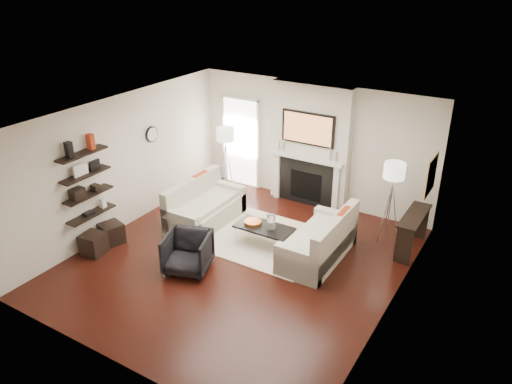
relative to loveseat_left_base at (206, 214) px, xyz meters
The scene contains 71 objects.
room_envelope 1.98m from the loveseat_left_base, 32.07° to the right, with size 6.00×6.00×6.00m.
chimney_breast 2.69m from the loveseat_left_base, 55.62° to the left, with size 1.80×0.25×2.70m, color silver.
fireplace_surround 2.35m from the loveseat_left_base, 53.75° to the left, with size 1.30×0.02×1.04m, color black.
firebox 2.34m from the loveseat_left_base, 53.67° to the left, with size 0.75×0.02×0.65m, color black.
mantel_pilaster_l 1.99m from the loveseat_left_base, 70.43° to the left, with size 0.12×0.08×1.10m, color white.
mantel_pilaster_r 2.82m from the loveseat_left_base, 41.38° to the left, with size 0.12×0.08×1.10m, color white.
mantel_shelf 2.46m from the loveseat_left_base, 53.01° to the left, with size 1.70×0.18×0.07m, color white.
tv_body 2.79m from the loveseat_left_base, 53.38° to the left, with size 1.20×0.06×0.70m, color black.
tv_screen 2.77m from the loveseat_left_base, 52.90° to the left, with size 1.10×0.01×0.62m, color #BF723F.
candlestick_l_tall 2.29m from the loveseat_left_base, 65.77° to the left, with size 0.04×0.04×0.30m, color silver.
candlestick_l_short 2.24m from the loveseat_left_base, 69.23° to the left, with size 0.04×0.04×0.24m, color silver.
candlestick_r_tall 2.88m from the loveseat_left_base, 43.64° to the left, with size 0.04×0.04×0.30m, color silver.
candlestick_r_short 2.96m from the loveseat_left_base, 41.78° to the left, with size 0.04×0.04×0.24m, color silver.
hallway_panel 2.33m from the loveseat_left_base, 102.60° to the left, with size 0.90×0.02×2.10m, color white.
door_trim_l 2.45m from the loveseat_left_base, 114.44° to the left, with size 0.06×0.06×2.16m, color white.
door_trim_r 2.26m from the loveseat_left_base, 89.81° to the left, with size 0.06×0.06×2.16m, color white.
door_trim_top 2.88m from the loveseat_left_base, 102.71° to the left, with size 1.02×0.06×0.06m, color white.
rug 1.26m from the loveseat_left_base, ahead, with size 2.60×2.00×0.01m, color beige.
loveseat_left_base is the anchor object (origin of this frame).
loveseat_left_back 0.46m from the loveseat_left_base, behind, with size 0.18×1.80×0.80m, color beige.
loveseat_left_arm_n 0.81m from the loveseat_left_base, 90.00° to the right, with size 0.85×0.18×0.60m, color beige.
loveseat_left_arm_s 0.81m from the loveseat_left_base, 90.00° to the left, with size 0.85×0.18×0.60m, color beige.
loveseat_left_cushion 0.26m from the loveseat_left_base, ahead, with size 0.63×1.44×0.10m, color beige.
pillow_left_orange 0.69m from the loveseat_left_base, 138.15° to the left, with size 0.10×0.42×0.42m, color #9E2D13.
pillow_left_charcoal 0.68m from the loveseat_left_base, 138.15° to the right, with size 0.10×0.40×0.40m, color black.
loveseat_right_base 2.55m from the loveseat_left_base, ahead, with size 0.85×1.80×0.42m, color beige.
loveseat_right_back 2.91m from the loveseat_left_base, ahead, with size 0.18×1.80×0.80m, color beige.
loveseat_right_arm_n 2.69m from the loveseat_left_base, 18.23° to the right, with size 0.85×0.18×0.60m, color beige.
loveseat_right_arm_s 2.67m from the loveseat_left_base, 16.97° to the left, with size 0.85×0.18×0.60m, color beige.
loveseat_right_cushion 2.52m from the loveseat_left_base, ahead, with size 0.63×1.44×0.10m, color beige.
pillow_right_orange 2.95m from the loveseat_left_base, ahead, with size 0.10×0.42×0.42m, color #9E2D13.
pillow_right_charcoal 2.95m from the loveseat_left_base, ahead, with size 0.10×0.40×0.40m, color black.
coffee_table 1.52m from the loveseat_left_base, ahead, with size 1.10×0.55×0.04m, color black.
coffee_leg_nw 1.08m from the loveseat_left_base, 21.40° to the right, with size 0.02×0.02×0.38m, color silver.
coffee_leg_ne 2.04m from the loveseat_left_base, 11.10° to the right, with size 0.02×0.02×0.38m, color silver.
coffee_leg_sw 1.00m from the loveseat_left_base, ahead, with size 0.02×0.02×0.38m, color silver.
coffee_leg_se 2.00m from the loveseat_left_base, ahead, with size 0.02×0.02×0.38m, color silver.
hurricane_glass 1.70m from the loveseat_left_base, ahead, with size 0.16×0.16×0.28m, color white.
hurricane_candle 1.69m from the loveseat_left_base, ahead, with size 0.11×0.11×0.16m, color white.
copper_bowl 1.29m from the loveseat_left_base, ahead, with size 0.33×0.33×0.06m, color #C66021.
armchair 1.75m from the loveseat_left_base, 63.96° to the right, with size 0.76×0.71×0.78m, color black.
lamp_left_post 1.59m from the loveseat_left_base, 107.91° to the left, with size 0.02×0.02×1.20m, color silver.
lamp_left_shade 1.98m from the loveseat_left_base, 107.91° to the left, with size 0.40×0.40×0.30m, color white.
lamp_left_leg_a 1.56m from the loveseat_left_base, 103.94° to the left, with size 0.02×0.02×1.25m, color silver.
lamp_left_leg_b 1.69m from the loveseat_left_base, 108.72° to the left, with size 0.02×0.02×1.25m, color silver.
lamp_left_leg_c 1.52m from the loveseat_left_base, 111.10° to the left, with size 0.02×0.02×1.25m, color silver.
lamp_right_post 3.69m from the loveseat_left_base, 21.11° to the left, with size 0.02×0.02×1.20m, color silver.
lamp_right_shade 3.88m from the loveseat_left_base, 21.11° to the left, with size 0.40×0.40×0.30m, color white.
lamp_right_leg_a 3.80m from the loveseat_left_base, 20.51° to the left, with size 0.02×0.02×1.25m, color silver.
lamp_right_leg_b 3.68m from the loveseat_left_base, 22.81° to the left, with size 0.02×0.02×1.25m, color silver.
lamp_right_leg_c 3.61m from the loveseat_left_base, 20.01° to the left, with size 0.02×0.02×1.25m, color silver.
console_top 4.14m from the loveseat_left_base, 16.11° to the left, with size 0.35×1.20×0.04m, color black.
console_leg_n 3.99m from the loveseat_left_base, ahead, with size 0.30×0.04×0.71m, color black.
console_leg_s 4.30m from the loveseat_left_base, 23.18° to the left, with size 0.30×0.04×0.71m, color black.
wall_art 4.48m from the loveseat_left_base, 16.13° to the left, with size 0.03×0.70×0.70m, color tan.
shelf_bottom 2.29m from the loveseat_left_base, 123.72° to the right, with size 0.25×1.00×0.04m, color black.
shelf_lower 2.41m from the loveseat_left_base, 123.72° to the right, with size 0.25×1.00×0.04m, color black.
shelf_upper 2.58m from the loveseat_left_base, 123.72° to the right, with size 0.25×1.00×0.04m, color black.
shelf_top 2.81m from the loveseat_left_base, 123.72° to the right, with size 0.25×1.00×0.04m, color black.
decor_magfile_a 3.07m from the loveseat_left_base, 120.41° to the right, with size 0.12×0.10×0.28m, color black.
decor_magfile_b 2.76m from the loveseat_left_base, 127.19° to the right, with size 0.12×0.10×0.28m, color #9E2D13.
decor_frame_a 2.71m from the loveseat_left_base, 122.54° to the right, with size 0.04×0.30×0.22m, color white.
decor_frame_b 2.48m from the loveseat_left_base, 127.44° to the right, with size 0.04×0.22×0.18m, color black.
decor_wine_rack 2.64m from the loveseat_left_base, 120.65° to the right, with size 0.18×0.25×0.20m, color black.
decor_box_small 2.31m from the loveseat_left_base, 126.40° to the right, with size 0.15×0.12×0.12m, color black.
decor_books 2.35m from the loveseat_left_base, 122.90° to the right, with size 0.14×0.20×0.05m, color black.
decor_box_tall 2.09m from the loveseat_left_base, 128.44° to the right, with size 0.10×0.10×0.18m, color white.
clock_rim 2.01m from the loveseat_left_base, behind, with size 0.34×0.34×0.04m, color black.
clock_face 2.00m from the loveseat_left_base, behind, with size 0.29×0.29×0.01m, color white.
ottoman_near 1.93m from the loveseat_left_base, 124.60° to the right, with size 0.40×0.40×0.40m, color black.
ottoman_far 2.32m from the loveseat_left_base, 118.15° to the right, with size 0.40×0.40×0.40m, color black.
Camera 1 is at (4.28, -6.46, 5.01)m, focal length 35.00 mm.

